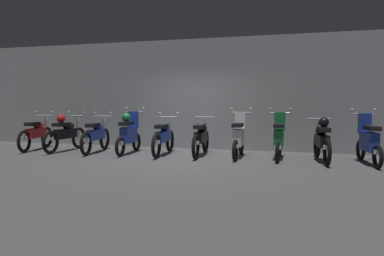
% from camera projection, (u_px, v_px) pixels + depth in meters
% --- Properties ---
extents(ground_plane, '(80.00, 80.00, 0.00)m').
position_uv_depth(ground_plane, '(175.00, 159.00, 9.13)').
color(ground_plane, '#4C4C4F').
extents(back_wall, '(17.14, 0.30, 3.36)m').
position_uv_depth(back_wall, '(197.00, 94.00, 11.12)').
color(back_wall, gray).
rests_on(back_wall, ground).
extents(motorbike_slot_0, '(0.61, 1.93, 1.15)m').
position_uv_depth(motorbike_slot_0, '(37.00, 133.00, 10.80)').
color(motorbike_slot_0, black).
rests_on(motorbike_slot_0, ground).
extents(motorbike_slot_1, '(0.59, 1.95, 1.15)m').
position_uv_depth(motorbike_slot_1, '(66.00, 133.00, 10.52)').
color(motorbike_slot_1, black).
rests_on(motorbike_slot_1, ground).
extents(motorbike_slot_2, '(0.59, 1.95, 1.15)m').
position_uv_depth(motorbike_slot_2, '(96.00, 135.00, 10.24)').
color(motorbike_slot_2, black).
rests_on(motorbike_slot_2, ground).
extents(motorbike_slot_3, '(0.59, 1.68, 1.29)m').
position_uv_depth(motorbike_slot_3, '(129.00, 133.00, 9.98)').
color(motorbike_slot_3, black).
rests_on(motorbike_slot_3, ground).
extents(motorbike_slot_4, '(0.59, 1.95, 1.15)m').
position_uv_depth(motorbike_slot_4, '(164.00, 137.00, 9.75)').
color(motorbike_slot_4, black).
rests_on(motorbike_slot_4, ground).
extents(motorbike_slot_5, '(0.56, 1.95, 1.03)m').
position_uv_depth(motorbike_slot_5, '(201.00, 137.00, 9.61)').
color(motorbike_slot_5, black).
rests_on(motorbike_slot_5, ground).
extents(motorbike_slot_6, '(0.59, 1.68, 1.29)m').
position_uv_depth(motorbike_slot_6, '(239.00, 137.00, 9.29)').
color(motorbike_slot_6, black).
rests_on(motorbike_slot_6, ground).
extents(motorbike_slot_7, '(0.59, 1.68, 1.29)m').
position_uv_depth(motorbike_slot_7, '(279.00, 138.00, 9.06)').
color(motorbike_slot_7, black).
rests_on(motorbike_slot_7, ground).
extents(motorbike_slot_8, '(0.56, 1.95, 1.08)m').
position_uv_depth(motorbike_slot_8, '(322.00, 140.00, 8.66)').
color(motorbike_slot_8, black).
rests_on(motorbike_slot_8, ground).
extents(motorbike_slot_9, '(0.59, 1.68, 1.29)m').
position_uv_depth(motorbike_slot_9, '(368.00, 142.00, 8.29)').
color(motorbike_slot_9, black).
rests_on(motorbike_slot_9, ground).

